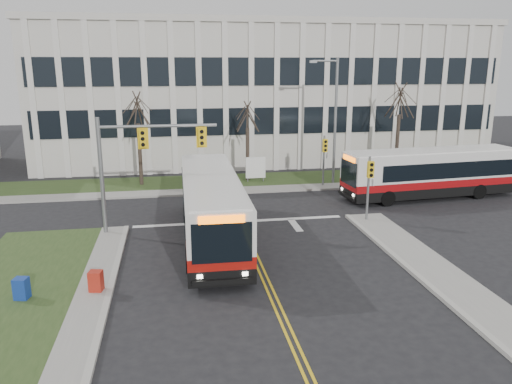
% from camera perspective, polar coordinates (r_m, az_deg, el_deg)
% --- Properties ---
extents(ground, '(120.00, 120.00, 0.00)m').
position_cam_1_polar(ground, '(21.17, 1.13, -10.12)').
color(ground, black).
rests_on(ground, ground).
extents(sidewalk_west, '(1.20, 26.00, 0.14)m').
position_cam_1_polar(sidewalk_west, '(16.77, -20.78, -17.96)').
color(sidewalk_west, '#9E9B93').
rests_on(sidewalk_west, ground).
extents(sidewalk_east, '(2.00, 26.00, 0.14)m').
position_cam_1_polar(sidewalk_east, '(19.83, 26.60, -13.33)').
color(sidewalk_east, '#9E9B93').
rests_on(sidewalk_east, ground).
extents(sidewalk_cross, '(44.00, 1.60, 0.14)m').
position_cam_1_polar(sidewalk_cross, '(36.25, 4.45, 0.46)').
color(sidewalk_cross, '#9E9B93').
rests_on(sidewalk_cross, ground).
extents(building_lawn, '(44.00, 5.00, 0.12)m').
position_cam_1_polar(building_lawn, '(38.90, 3.46, 1.43)').
color(building_lawn, '#2E441D').
rests_on(building_lawn, ground).
extents(office_building, '(40.00, 16.00, 12.00)m').
position_cam_1_polar(office_building, '(49.74, 0.42, 11.21)').
color(office_building, beige).
rests_on(office_building, ground).
extents(mast_arm_signal, '(6.11, 0.38, 6.20)m').
position_cam_1_polar(mast_arm_signal, '(26.54, -13.81, 4.17)').
color(mast_arm_signal, slate).
rests_on(mast_arm_signal, ground).
extents(signal_pole_near, '(0.34, 0.39, 3.80)m').
position_cam_1_polar(signal_pole_near, '(28.68, 12.82, 1.39)').
color(signal_pole_near, slate).
rests_on(signal_pole_near, ground).
extents(signal_pole_far, '(0.34, 0.39, 3.80)m').
position_cam_1_polar(signal_pole_far, '(36.52, 7.81, 4.38)').
color(signal_pole_far, slate).
rests_on(signal_pole_far, ground).
extents(streetlight, '(2.15, 0.25, 9.20)m').
position_cam_1_polar(streetlight, '(37.17, 8.83, 8.71)').
color(streetlight, slate).
rests_on(streetlight, ground).
extents(directory_sign, '(1.50, 0.12, 2.00)m').
position_cam_1_polar(directory_sign, '(37.70, -0.05, 2.77)').
color(directory_sign, slate).
rests_on(directory_sign, ground).
extents(tree_left, '(1.80, 1.80, 7.70)m').
position_cam_1_polar(tree_left, '(37.14, -13.40, 8.98)').
color(tree_left, '#42352B').
rests_on(tree_left, ground).
extents(tree_mid, '(1.80, 1.80, 6.82)m').
position_cam_1_polar(tree_mid, '(37.74, -0.99, 8.48)').
color(tree_mid, '#42352B').
rests_on(tree_mid, ground).
extents(tree_right, '(1.80, 1.80, 8.25)m').
position_cam_1_polar(tree_right, '(41.00, 16.13, 9.84)').
color(tree_right, '#42352B').
rests_on(tree_right, ground).
extents(bus_main, '(2.87, 12.54, 3.33)m').
position_cam_1_polar(bus_main, '(25.33, -5.14, -1.97)').
color(bus_main, silver).
rests_on(bus_main, ground).
extents(bus_cross, '(12.20, 3.70, 3.20)m').
position_cam_1_polar(bus_cross, '(35.49, 19.33, 1.92)').
color(bus_cross, silver).
rests_on(bus_cross, ground).
extents(newspaper_box_blue, '(0.58, 0.54, 0.95)m').
position_cam_1_polar(newspaper_box_blue, '(21.25, -25.21, -10.08)').
color(newspaper_box_blue, navy).
rests_on(newspaper_box_blue, ground).
extents(newspaper_box_red, '(0.58, 0.54, 0.95)m').
position_cam_1_polar(newspaper_box_red, '(20.85, -17.81, -9.83)').
color(newspaper_box_red, '#A92315').
rests_on(newspaper_box_red, ground).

